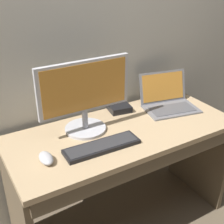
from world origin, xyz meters
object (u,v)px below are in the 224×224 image
(wired_keyboard, at_px, (102,146))
(computer_mouse, at_px, (46,158))
(external_monitor, at_px, (85,95))
(laptop_space_gray, at_px, (168,100))
(external_drive_box, at_px, (119,108))

(wired_keyboard, xyz_separation_m, computer_mouse, (-0.31, 0.04, 0.01))
(external_monitor, xyz_separation_m, wired_keyboard, (-0.01, -0.21, -0.22))
(laptop_space_gray, xyz_separation_m, computer_mouse, (-0.95, -0.19, -0.03))
(wired_keyboard, bearing_deg, external_monitor, 87.24)
(external_monitor, bearing_deg, computer_mouse, -150.78)
(computer_mouse, relative_size, external_drive_box, 0.87)
(external_monitor, bearing_deg, laptop_space_gray, 0.81)
(laptop_space_gray, height_order, computer_mouse, laptop_space_gray)
(external_monitor, bearing_deg, wired_keyboard, -92.76)
(computer_mouse, bearing_deg, external_drive_box, 27.22)
(laptop_space_gray, xyz_separation_m, wired_keyboard, (-0.65, -0.22, -0.04))
(wired_keyboard, bearing_deg, external_drive_box, 46.79)
(external_drive_box, bearing_deg, wired_keyboard, -133.21)
(laptop_space_gray, relative_size, external_drive_box, 2.85)
(external_monitor, relative_size, wired_keyboard, 1.30)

